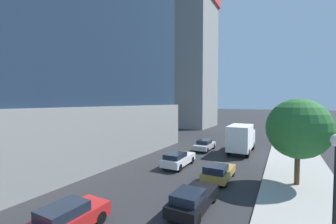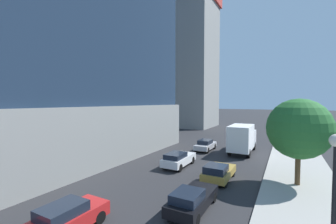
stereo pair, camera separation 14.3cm
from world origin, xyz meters
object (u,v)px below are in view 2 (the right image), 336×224
construction_building (183,55)px  car_silver (205,145)px  car_black (192,199)px  car_gold (218,172)px  car_white (178,159)px  car_red (65,219)px  street_lamp (335,184)px  street_tree (299,129)px  box_truck (242,138)px

construction_building → car_silver: bearing=-59.5°
car_black → car_silver: bearing=106.2°
car_gold → construction_building: bearing=118.9°
car_gold → car_silver: (-4.45, 9.84, 0.02)m
car_white → car_red: car_red is taller
construction_building → street_lamp: (25.50, -42.92, -15.03)m
street_tree → car_red: size_ratio=1.57×
box_truck → construction_building: bearing=128.2°
car_white → box_truck: size_ratio=0.64×
car_gold → box_truck: bearing=90.0°
street_tree → car_black: (-5.51, -7.12, -3.66)m
car_red → car_silver: 20.32m
construction_building → car_red: bearing=-71.9°
car_silver → box_truck: box_truck is taller
construction_building → box_truck: size_ratio=6.20×
car_white → car_black: bearing=-58.7°
street_tree → car_white: (-9.96, 0.19, -3.58)m
car_white → car_red: size_ratio=1.07×
street_tree → car_black: street_tree is taller
street_lamp → car_white: 14.63m
car_red → car_black: car_red is taller
construction_building → car_black: 48.36m
car_red → box_truck: size_ratio=0.60×
construction_building → car_red: (14.88, -45.54, -17.82)m
street_lamp → box_truck: bearing=108.6°
construction_building → car_black: (19.32, -40.56, -17.89)m
street_lamp → street_tree: bearing=94.0°
construction_building → street_lamp: size_ratio=8.34×
construction_building → street_tree: (24.83, -33.45, -14.23)m
construction_building → street_lamp: bearing=-59.3°
box_truck → car_black: bearing=-90.0°
car_black → car_silver: car_silver is taller
car_black → box_truck: size_ratio=0.64×
car_silver → car_white: bearing=-90.0°
construction_building → car_gold: (19.32, -35.06, -17.87)m
street_lamp → car_red: size_ratio=1.24×
car_black → box_truck: bearing=90.0°
street_tree → box_truck: (-5.51, 8.91, -2.41)m
street_tree → street_lamp: bearing=-86.0°
street_lamp → car_black: street_lamp is taller
street_lamp → car_gold: 10.39m
car_red → car_black: (4.45, 4.98, -0.08)m
car_red → street_tree: bearing=50.5°
car_white → car_red: bearing=-90.0°
street_lamp → box_truck: size_ratio=0.74×
street_tree → construction_building: bearing=126.6°
construction_building → street_tree: 44.02m
car_gold → car_black: (0.00, -5.51, -0.03)m
car_white → car_gold: bearing=-22.1°
car_red → box_truck: 21.50m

